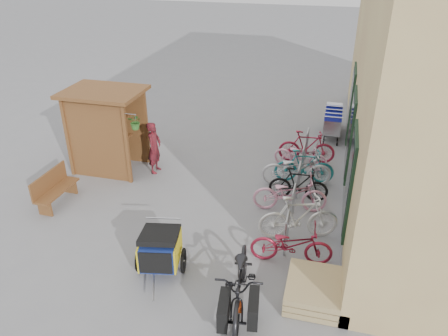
% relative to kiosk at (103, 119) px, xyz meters
% --- Properties ---
extents(ground, '(80.00, 80.00, 0.00)m').
position_rel_kiosk_xyz_m(ground, '(3.28, -2.47, -1.55)').
color(ground, gray).
extents(kiosk, '(2.49, 1.65, 2.40)m').
position_rel_kiosk_xyz_m(kiosk, '(0.00, 0.00, 0.00)').
color(kiosk, brown).
rests_on(kiosk, ground).
extents(bike_rack, '(0.05, 5.35, 0.86)m').
position_rel_kiosk_xyz_m(bike_rack, '(5.58, -0.07, -1.04)').
color(bike_rack, '#A5A8AD').
rests_on(bike_rack, ground).
extents(pallet_stack, '(1.00, 1.20, 0.40)m').
position_rel_kiosk_xyz_m(pallet_stack, '(6.28, -3.87, -1.34)').
color(pallet_stack, tan).
rests_on(pallet_stack, ground).
extents(bench, '(0.46, 1.41, 0.88)m').
position_rel_kiosk_xyz_m(bench, '(-0.39, -2.12, -1.10)').
color(bench, brown).
rests_on(bench, ground).
extents(shopping_carts, '(0.58, 1.96, 1.04)m').
position_rel_kiosk_xyz_m(shopping_carts, '(6.28, 4.22, -0.94)').
color(shopping_carts, silver).
rests_on(shopping_carts, ground).
extents(child_trailer, '(1.07, 1.70, 0.98)m').
position_rel_kiosk_xyz_m(child_trailer, '(3.19, -3.81, -1.01)').
color(child_trailer, navy).
rests_on(child_trailer, ground).
extents(cargo_bike, '(1.10, 2.34, 1.19)m').
position_rel_kiosk_xyz_m(cargo_bike, '(5.01, -4.43, -0.97)').
color(cargo_bike, black).
rests_on(cargo_bike, ground).
extents(person_kiosk, '(0.38, 0.57, 1.53)m').
position_rel_kiosk_xyz_m(person_kiosk, '(1.41, 0.16, -0.79)').
color(person_kiosk, maroon).
rests_on(person_kiosk, ground).
extents(bike_0, '(1.77, 0.80, 0.90)m').
position_rel_kiosk_xyz_m(bike_0, '(5.73, -2.89, -1.10)').
color(bike_0, maroon).
rests_on(bike_0, ground).
extents(bike_1, '(1.89, 1.04, 1.09)m').
position_rel_kiosk_xyz_m(bike_1, '(5.77, -2.01, -1.01)').
color(bike_1, white).
rests_on(bike_1, ground).
extents(bike_2, '(1.90, 0.91, 0.96)m').
position_rel_kiosk_xyz_m(bike_2, '(5.45, -0.91, -1.07)').
color(bike_2, pink).
rests_on(bike_2, ground).
extents(bike_3, '(1.55, 0.51, 0.92)m').
position_rel_kiosk_xyz_m(bike_3, '(5.60, -0.36, -1.09)').
color(bike_3, black).
rests_on(bike_3, ground).
extents(bike_4, '(2.00, 1.05, 1.00)m').
position_rel_kiosk_xyz_m(bike_4, '(5.46, 0.41, -1.05)').
color(bike_4, silver).
rests_on(bike_4, ground).
extents(bike_5, '(1.69, 0.67, 0.99)m').
position_rel_kiosk_xyz_m(bike_5, '(5.65, 0.62, -1.06)').
color(bike_5, teal).
rests_on(bike_5, ground).
extents(bike_6, '(1.65, 0.77, 0.84)m').
position_rel_kiosk_xyz_m(bike_6, '(5.48, 1.46, -1.13)').
color(bike_6, pink).
rests_on(bike_6, ground).
extents(bike_7, '(1.72, 0.61, 1.01)m').
position_rel_kiosk_xyz_m(bike_7, '(5.60, 1.89, -1.05)').
color(bike_7, maroon).
rests_on(bike_7, ground).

